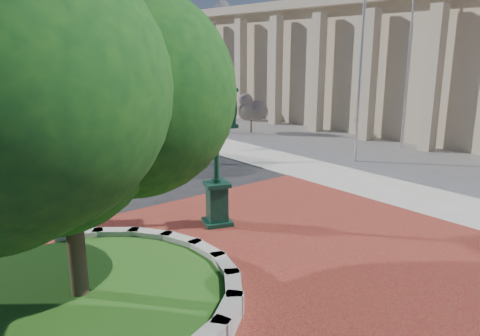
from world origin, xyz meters
TOP-DOWN VIEW (x-y plane):
  - ground at (0.00, 0.00)m, footprint 200.00×200.00m
  - plaza at (0.00, -1.00)m, footprint 12.00×12.00m
  - sidewalk at (16.00, 10.00)m, footprint 20.00×50.00m
  - planter_wall at (-2.71, -0.00)m, footprint 2.96×6.77m
  - grass_bed at (-5.00, 0.00)m, footprint 6.10×6.10m
  - civic_building at (23.60, 12.00)m, footprint 17.35×44.00m
  - tree_planter at (-5.00, 0.00)m, footprint 5.20×5.20m
  - post_clock at (0.14, 2.18)m, footprint 1.27×1.27m
  - flagpole_a at (10.38, 4.80)m, footprint 1.74×0.64m
  - flagpole_b at (15.00, 5.21)m, footprint 1.53×0.41m
  - street_lamp_near at (1.15, 26.18)m, footprint 2.17×0.67m
  - shrub_near at (11.68, 14.19)m, footprint 1.20×1.20m
  - shrub_mid at (13.51, 20.32)m, footprint 1.20×1.20m
  - shrub_far at (13.91, 23.25)m, footprint 1.20×1.20m

SIDE VIEW (x-z plane):
  - ground at x=0.00m, z-range 0.00..0.00m
  - plaza at x=0.00m, z-range 0.00..0.04m
  - sidewalk at x=16.00m, z-range 0.00..0.04m
  - grass_bed at x=-5.00m, z-range 0.00..0.40m
  - planter_wall at x=-2.71m, z-range 0.00..0.54m
  - shrub_near at x=11.68m, z-range 0.49..2.69m
  - shrub_mid at x=13.51m, z-range 0.49..2.69m
  - shrub_far at x=13.91m, z-range 0.49..2.69m
  - post_clock at x=0.14m, z-range 0.24..5.19m
  - tree_planter at x=-5.00m, z-range 0.56..6.89m
  - civic_building at x=23.60m, z-range 0.03..8.63m
  - flagpole_b at x=15.00m, z-range 0.12..10.05m
  - street_lamp_near at x=1.15m, z-range 0.84..10.63m
  - flagpole_a at x=10.38m, z-range 0.14..11.65m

